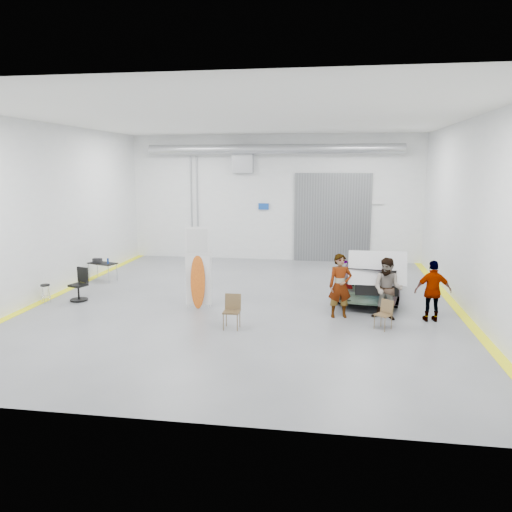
# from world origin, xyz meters

# --- Properties ---
(ground) EXTENTS (16.00, 16.00, 0.00)m
(ground) POSITION_xyz_m (0.00, 0.00, 0.00)
(ground) COLOR slate
(ground) RESTS_ON ground
(room_shell) EXTENTS (14.02, 16.18, 6.01)m
(room_shell) POSITION_xyz_m (0.24, 2.22, 4.08)
(room_shell) COLOR silver
(room_shell) RESTS_ON ground
(sedan_car) EXTENTS (2.76, 5.41, 1.50)m
(sedan_car) POSITION_xyz_m (4.19, 1.74, 0.75)
(sedan_car) COLOR silver
(sedan_car) RESTS_ON ground
(person_a) EXTENTS (0.79, 0.61, 1.95)m
(person_a) POSITION_xyz_m (3.08, -1.16, 0.97)
(person_a) COLOR #846248
(person_a) RESTS_ON ground
(person_b) EXTENTS (1.10, 0.97, 1.87)m
(person_b) POSITION_xyz_m (4.48, -1.16, 0.93)
(person_b) COLOR teal
(person_b) RESTS_ON ground
(person_c) EXTENTS (1.10, 0.54, 1.83)m
(person_c) POSITION_xyz_m (5.77, -1.16, 0.91)
(person_c) COLOR #A36F36
(person_c) RESTS_ON ground
(surfboard_display) EXTENTS (0.79, 0.28, 2.80)m
(surfboard_display) POSITION_xyz_m (-1.44, -0.86, 1.14)
(surfboard_display) COLOR white
(surfboard_display) RESTS_ON ground
(folding_chair_near) EXTENTS (0.46, 0.48, 0.96)m
(folding_chair_near) POSITION_xyz_m (0.07, -2.73, 0.30)
(folding_chair_near) COLOR brown
(folding_chair_near) RESTS_ON ground
(folding_chair_far) EXTENTS (0.54, 0.60, 0.83)m
(folding_chair_far) POSITION_xyz_m (4.28, -2.14, 0.26)
(folding_chair_far) COLOR brown
(folding_chair_far) RESTS_ON ground
(shop_stool) EXTENTS (0.32, 0.32, 0.63)m
(shop_stool) POSITION_xyz_m (-6.64, -1.02, 0.31)
(shop_stool) COLOR black
(shop_stool) RESTS_ON ground
(work_table) EXTENTS (1.25, 0.89, 0.93)m
(work_table) POSITION_xyz_m (-6.30, 2.41, 0.71)
(work_table) COLOR #94969C
(work_table) RESTS_ON ground
(office_chair) EXTENTS (0.61, 0.64, 1.11)m
(office_chair) POSITION_xyz_m (-5.67, -0.56, 0.49)
(office_chair) COLOR black
(office_chair) RESTS_ON ground
(trunk_lid) EXTENTS (1.75, 1.07, 0.04)m
(trunk_lid) POSITION_xyz_m (4.19, -0.61, 1.52)
(trunk_lid) COLOR silver
(trunk_lid) RESTS_ON sedan_car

